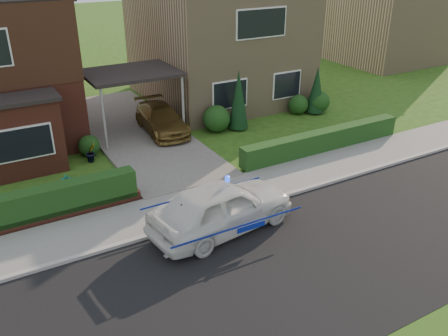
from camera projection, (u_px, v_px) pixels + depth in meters
ground at (283, 268)px, 12.31m from camera, size 120.00×120.00×0.00m
road at (283, 268)px, 12.31m from camera, size 60.00×6.00×0.02m
kerb at (225, 213)px, 14.67m from camera, size 60.00×0.16×0.12m
sidewalk at (209, 199)px, 15.49m from camera, size 60.00×2.00×0.10m
driveway at (136, 132)px, 20.89m from camera, size 3.80×12.00×0.12m
house_right at (217, 27)px, 24.25m from camera, size 7.50×8.06×7.25m
carport_link at (131, 74)px, 19.72m from camera, size 3.80×3.00×2.77m
dwarf_wall at (14, 226)px, 13.79m from camera, size 7.70×0.25×0.36m
hedge_left at (15, 229)px, 13.98m from camera, size 7.50×0.55×0.90m
hedge_right at (322, 152)px, 19.08m from camera, size 7.50×0.55×0.80m
shrub_left_mid at (48, 151)px, 17.51m from camera, size 1.32×1.32×1.32m
shrub_left_near at (89, 146)px, 18.56m from camera, size 0.84×0.84×0.84m
shrub_right_near at (217, 119)px, 20.83m from camera, size 1.20×1.20×1.20m
shrub_right_mid at (298, 104)px, 23.01m from camera, size 0.96×0.96×0.96m
shrub_right_far at (318, 102)px, 23.19m from camera, size 1.08×1.08×1.08m
conifer_a at (238, 101)px, 20.81m from camera, size 0.90×0.90×2.60m
conifer_b at (316, 91)px, 22.86m from camera, size 0.90×0.90×2.20m
neighbour_right at (383, 22)px, 32.61m from camera, size 6.50×7.00×5.20m
police_car at (222, 207)px, 13.64m from camera, size 4.08×4.63×1.67m
driveway_car at (161, 119)px, 20.57m from camera, size 1.86×3.97×1.12m
potted_plant_a at (67, 185)px, 15.76m from camera, size 0.37×0.26×0.67m
potted_plant_b at (91, 153)px, 18.07m from camera, size 0.50×0.46×0.75m
potted_plant_c at (42, 203)px, 14.69m from camera, size 0.51×0.51×0.67m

